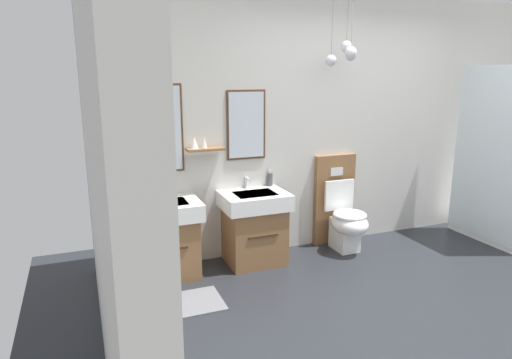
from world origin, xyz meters
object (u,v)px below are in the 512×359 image
(soap_dispenser, at_px, (270,179))
(shower_tray, at_px, (503,205))
(toilet, at_px, (342,214))
(toothbrush_cup, at_px, (134,193))
(vanity_sink_right, at_px, (254,225))
(vanity_sink_left, at_px, (166,237))

(soap_dispenser, distance_m, shower_tray, 2.76)
(toilet, distance_m, soap_dispenser, 0.90)
(toilet, xyz_separation_m, shower_tray, (1.89, -0.42, 0.01))
(soap_dispenser, bearing_deg, toilet, -12.44)
(toilet, bearing_deg, shower_tray, -12.61)
(toothbrush_cup, xyz_separation_m, shower_tray, (4.04, -0.58, -0.39))
(toilet, bearing_deg, soap_dispenser, 167.56)
(toothbrush_cup, bearing_deg, soap_dispenser, 0.42)
(vanity_sink_right, relative_size, soap_dispenser, 4.25)
(toilet, height_order, toothbrush_cup, toilet)
(toilet, height_order, soap_dispenser, toilet)
(vanity_sink_right, distance_m, toilet, 1.03)
(vanity_sink_left, relative_size, shower_tray, 0.37)
(toothbrush_cup, relative_size, shower_tray, 0.10)
(vanity_sink_left, bearing_deg, toothbrush_cup, 143.04)
(vanity_sink_right, distance_m, toothbrush_cup, 1.21)
(soap_dispenser, xyz_separation_m, shower_tray, (2.66, -0.59, -0.41))
(soap_dispenser, height_order, shower_tray, shower_tray)
(vanity_sink_right, distance_m, shower_tray, 2.94)
(vanity_sink_left, height_order, shower_tray, shower_tray)
(vanity_sink_right, distance_m, soap_dispenser, 0.52)
(vanity_sink_left, bearing_deg, vanity_sink_right, 0.00)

